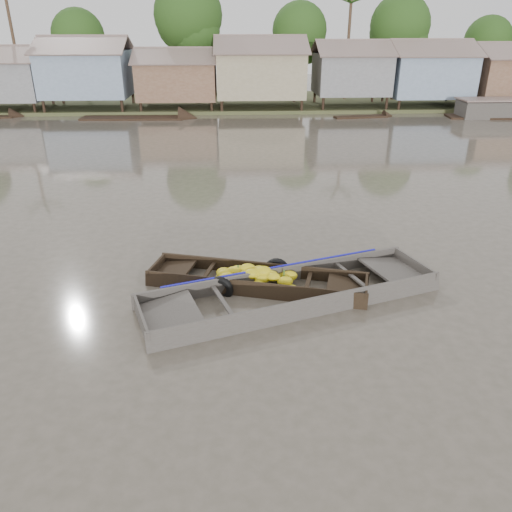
{
  "coord_description": "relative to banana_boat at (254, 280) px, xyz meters",
  "views": [
    {
      "loc": [
        0.2,
        -10.72,
        6.05
      ],
      "look_at": [
        0.76,
        0.56,
        0.8
      ],
      "focal_mm": 35.0,
      "sensor_mm": 36.0,
      "label": 1
    }
  ],
  "objects": [
    {
      "name": "banana_boat",
      "position": [
        0.0,
        0.0,
        0.0
      ],
      "size": [
        5.71,
        2.75,
        0.75
      ],
      "rotation": [
        0.0,
        0.0,
        -0.27
      ],
      "color": "black",
      "rests_on": "ground"
    },
    {
      "name": "riverbank",
      "position": [
        2.32,
        31.35,
        2.92
      ],
      "size": [
        120.0,
        12.47,
        10.22
      ],
      "color": "#384723",
      "rests_on": "ground"
    },
    {
      "name": "ground",
      "position": [
        -0.71,
        -0.51,
        -0.16
      ],
      "size": [
        120.0,
        120.0,
        0.0
      ],
      "primitive_type": "plane",
      "color": "#4E483C",
      "rests_on": "ground"
    },
    {
      "name": "distant_boats",
      "position": [
        11.51,
        23.91,
        0.07
      ],
      "size": [
        47.86,
        15.37,
        1.38
      ],
      "color": "black",
      "rests_on": "ground"
    },
    {
      "name": "viewer_boat",
      "position": [
        0.87,
        -0.75,
        -0.1
      ],
      "size": [
        7.55,
        4.17,
        0.59
      ],
      "rotation": [
        0.0,
        0.0,
        0.33
      ],
      "color": "#3F3A35",
      "rests_on": "ground"
    }
  ]
}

